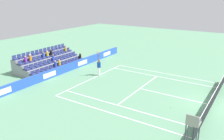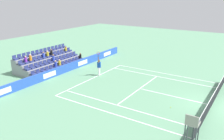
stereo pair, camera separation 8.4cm
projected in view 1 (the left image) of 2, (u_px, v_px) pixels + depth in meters
name	position (u px, v px, depth m)	size (l,w,h in m)	color
ground_plane	(212.00, 105.00, 18.72)	(80.00, 80.00, 0.00)	#669E77
line_baseline	(93.00, 78.00, 24.82)	(10.97, 0.10, 0.01)	white
line_service	(140.00, 89.00, 22.00)	(8.23, 0.10, 0.01)	white
line_centre_service	(173.00, 96.00, 20.36)	(0.10, 6.40, 0.01)	white
line_singles_sideline_left	(122.00, 106.00, 18.47)	(0.10, 11.89, 0.01)	white
line_singles_sideline_right	(161.00, 77.00, 25.06)	(0.10, 11.89, 0.01)	white
line_doubles_sideline_left	(113.00, 114.00, 17.38)	(0.10, 11.89, 0.01)	white
line_doubles_sideline_right	(165.00, 74.00, 26.16)	(0.10, 11.89, 0.01)	white
line_centre_mark	(94.00, 78.00, 24.77)	(0.10, 0.20, 0.01)	white
sponsor_barrier	(67.00, 68.00, 26.62)	(21.58, 0.22, 0.92)	blue
tennis_net	(213.00, 99.00, 18.56)	(11.97, 0.10, 1.07)	#33383D
tennis_player	(99.00, 67.00, 25.29)	(0.54, 0.43, 2.85)	white
umpire_chair	(193.00, 127.00, 12.80)	(0.70, 0.70, 2.34)	#474C54
stadium_stand	(49.00, 62.00, 28.06)	(8.06, 3.80, 2.21)	gray
loose_tennis_ball	(171.00, 107.00, 18.28)	(0.07, 0.07, 0.07)	#D1E533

